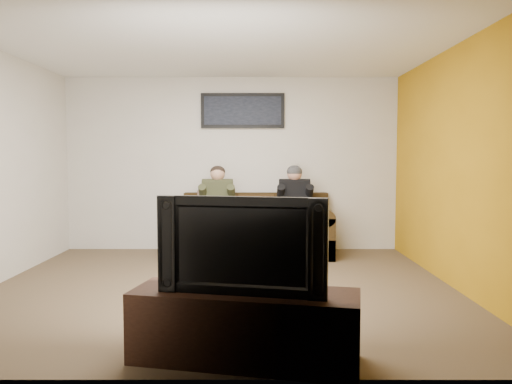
{
  "coord_description": "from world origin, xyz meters",
  "views": [
    {
      "loc": [
        0.36,
        -5.31,
        1.41
      ],
      "look_at": [
        0.36,
        1.2,
        0.95
      ],
      "focal_mm": 35.0,
      "sensor_mm": 36.0,
      "label": 1
    }
  ],
  "objects_px": {
    "person_left": "(217,206)",
    "television": "(245,243)",
    "person_right": "(295,206)",
    "tv_stand": "(245,326)",
    "cat": "(263,220)",
    "framed_poster": "(243,111)",
    "sofa": "(256,232)"
  },
  "relations": [
    {
      "from": "person_right",
      "to": "cat",
      "type": "distance_m",
      "value": 0.5
    },
    {
      "from": "sofa",
      "to": "cat",
      "type": "bearing_deg",
      "value": -65.37
    },
    {
      "from": "person_right",
      "to": "tv_stand",
      "type": "distance_m",
      "value": 3.68
    },
    {
      "from": "sofa",
      "to": "cat",
      "type": "distance_m",
      "value": 0.3
    },
    {
      "from": "person_left",
      "to": "tv_stand",
      "type": "bearing_deg",
      "value": -82.51
    },
    {
      "from": "person_left",
      "to": "television",
      "type": "bearing_deg",
      "value": -82.51
    },
    {
      "from": "person_right",
      "to": "cat",
      "type": "bearing_deg",
      "value": -176.85
    },
    {
      "from": "framed_poster",
      "to": "television",
      "type": "xyz_separation_m",
      "value": [
        0.12,
        -4.17,
        -1.28
      ]
    },
    {
      "from": "cat",
      "to": "framed_poster",
      "type": "relative_size",
      "value": 0.53
    },
    {
      "from": "tv_stand",
      "to": "television",
      "type": "xyz_separation_m",
      "value": [
        0.0,
        -0.0,
        0.57
      ]
    },
    {
      "from": "framed_poster",
      "to": "television",
      "type": "height_order",
      "value": "framed_poster"
    },
    {
      "from": "person_right",
      "to": "cat",
      "type": "xyz_separation_m",
      "value": [
        -0.46,
        -0.03,
        -0.19
      ]
    },
    {
      "from": "sofa",
      "to": "television",
      "type": "height_order",
      "value": "television"
    },
    {
      "from": "cat",
      "to": "tv_stand",
      "type": "distance_m",
      "value": 3.59
    },
    {
      "from": "person_left",
      "to": "person_right",
      "type": "distance_m",
      "value": 1.1
    },
    {
      "from": "sofa",
      "to": "television",
      "type": "relative_size",
      "value": 1.87
    },
    {
      "from": "television",
      "to": "sofa",
      "type": "bearing_deg",
      "value": 100.56
    },
    {
      "from": "person_left",
      "to": "framed_poster",
      "type": "xyz_separation_m",
      "value": [
        0.35,
        0.57,
        1.38
      ]
    },
    {
      "from": "framed_poster",
      "to": "person_right",
      "type": "bearing_deg",
      "value": -37.14
    },
    {
      "from": "person_left",
      "to": "television",
      "type": "relative_size",
      "value": 1.12
    },
    {
      "from": "tv_stand",
      "to": "sofa",
      "type": "bearing_deg",
      "value": 100.56
    },
    {
      "from": "cat",
      "to": "television",
      "type": "distance_m",
      "value": 3.59
    },
    {
      "from": "cat",
      "to": "sofa",
      "type": "bearing_deg",
      "value": 114.63
    },
    {
      "from": "tv_stand",
      "to": "television",
      "type": "bearing_deg",
      "value": -78.28
    },
    {
      "from": "person_left",
      "to": "tv_stand",
      "type": "relative_size",
      "value": 0.82
    },
    {
      "from": "person_right",
      "to": "framed_poster",
      "type": "distance_m",
      "value": 1.67
    },
    {
      "from": "person_left",
      "to": "person_right",
      "type": "relative_size",
      "value": 0.99
    },
    {
      "from": "sofa",
      "to": "tv_stand",
      "type": "bearing_deg",
      "value": -91.16
    },
    {
      "from": "tv_stand",
      "to": "television",
      "type": "distance_m",
      "value": 0.57
    },
    {
      "from": "tv_stand",
      "to": "framed_poster",
      "type": "bearing_deg",
      "value": 103.42
    },
    {
      "from": "cat",
      "to": "tv_stand",
      "type": "bearing_deg",
      "value": -92.72
    },
    {
      "from": "framed_poster",
      "to": "tv_stand",
      "type": "bearing_deg",
      "value": -88.3
    }
  ]
}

